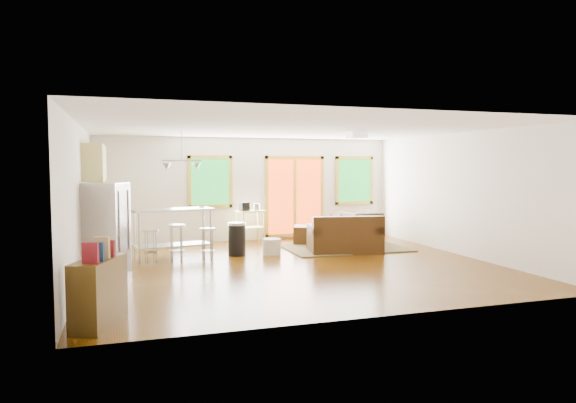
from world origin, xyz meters
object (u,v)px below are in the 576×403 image
object	(u,v)px
loveseat	(345,238)
kitchen_cart	(250,215)
coffee_table	(332,230)
ottoman	(307,235)
armchair	(361,225)
refrigerator	(107,228)
rug	(343,247)
island	(173,224)

from	to	relation	value
loveseat	kitchen_cart	size ratio (longest dim) A/B	1.67
coffee_table	kitchen_cart	bearing A→B (deg)	149.94
ottoman	loveseat	bearing A→B (deg)	-76.28
ottoman	kitchen_cart	distance (m)	1.49
coffee_table	armchair	distance (m)	1.03
armchair	refrigerator	distance (m)	6.34
loveseat	ottoman	distance (m)	1.48
refrigerator	ottoman	bearing A→B (deg)	48.97
rug	armchair	distance (m)	1.19
loveseat	rug	bearing A→B (deg)	80.62
armchair	ottoman	size ratio (longest dim) A/B	1.29
rug	loveseat	world-z (taller)	loveseat
loveseat	island	distance (m)	3.69
refrigerator	kitchen_cart	xyz separation A→B (m)	(3.24, 2.78, -0.12)
rug	island	xyz separation A→B (m)	(-3.87, -0.17, 0.69)
armchair	refrigerator	xyz separation A→B (m)	(-5.95, -2.16, 0.38)
loveseat	refrigerator	xyz separation A→B (m)	(-4.89, -0.77, 0.48)
armchair	refrigerator	size ratio (longest dim) A/B	0.52
coffee_table	armchair	xyz separation A→B (m)	(0.95, 0.40, 0.04)
loveseat	armchair	size ratio (longest dim) A/B	2.00
loveseat	island	world-z (taller)	island
armchair	island	bearing A→B (deg)	5.79
coffee_table	armchair	bearing A→B (deg)	22.82
loveseat	ottoman	world-z (taller)	loveseat
refrigerator	island	distance (m)	1.76
island	armchair	bearing A→B (deg)	11.04
ottoman	island	distance (m)	3.46
armchair	ottoman	bearing A→B (deg)	-7.17
island	kitchen_cart	bearing A→B (deg)	37.65
ottoman	kitchen_cart	world-z (taller)	kitchen_cart
rug	kitchen_cart	xyz separation A→B (m)	(-1.88, 1.37, 0.67)
rug	armchair	bearing A→B (deg)	42.07
rug	ottoman	xyz separation A→B (m)	(-0.58, 0.80, 0.20)
coffee_table	loveseat	bearing A→B (deg)	-96.52
rug	ottoman	bearing A→B (deg)	126.04
rug	coffee_table	xyz separation A→B (m)	(-0.12, 0.35, 0.36)
armchair	ottoman	distance (m)	1.43
refrigerator	armchair	bearing A→B (deg)	42.99
rug	ottoman	distance (m)	1.01
rug	armchair	size ratio (longest dim) A/B	3.23
coffee_table	armchair	size ratio (longest dim) A/B	1.31
kitchen_cart	armchair	bearing A→B (deg)	-12.91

